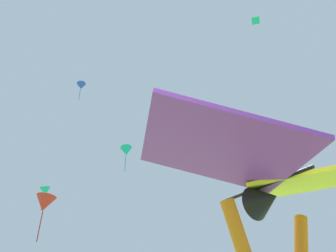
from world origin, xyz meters
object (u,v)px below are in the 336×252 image
distant_kite_teal_low_right (126,151)px  distant_kite_teal_mid_left (256,21)px  distant_kite_blue_mid_right (81,86)px  distant_kite_red_overhead_distant (44,204)px  distant_kite_teal_high_right (45,191)px  held_stunt_kite (272,174)px

distant_kite_teal_low_right → distant_kite_teal_mid_left: (4.89, -14.54, 4.77)m
distant_kite_teal_low_right → distant_kite_blue_mid_right: (-5.04, 0.94, 6.92)m
distant_kite_red_overhead_distant → distant_kite_teal_high_right: 19.13m
held_stunt_kite → distant_kite_teal_low_right: bearing=77.2°
distant_kite_teal_mid_left → distant_kite_red_overhead_distant: bearing=162.8°
distant_kite_teal_low_right → distant_kite_red_overhead_distant: size_ratio=1.24×
held_stunt_kite → distant_kite_red_overhead_distant: distant_kite_red_overhead_distant is taller
distant_kite_blue_mid_right → distant_kite_teal_mid_left: bearing=-57.3°
held_stunt_kite → distant_kite_blue_mid_right: (0.59, 25.70, 19.64)m
distant_kite_blue_mid_right → distant_kite_red_overhead_distant: bearing=-97.5°
distant_kite_teal_mid_left → distant_kite_teal_high_right: bearing=117.3°
distant_kite_teal_mid_left → distant_kite_blue_mid_right: (-9.93, 15.48, 2.15)m
distant_kite_red_overhead_distant → distant_kite_teal_mid_left: bearing=-17.2°
distant_kite_red_overhead_distant → distant_kite_blue_mid_right: 20.00m
distant_kite_red_overhead_distant → distant_kite_blue_mid_right: bearing=82.5°
distant_kite_teal_low_right → distant_kite_blue_mid_right: bearing=169.4°
held_stunt_kite → distant_kite_teal_mid_left: (10.52, 10.22, 17.49)m
distant_kite_blue_mid_right → distant_kite_teal_high_right: 11.28m
distant_kite_red_overhead_distant → distant_kite_teal_high_right: size_ratio=0.83×
distant_kite_red_overhead_distant → distant_kite_teal_low_right: bearing=58.9°
distant_kite_teal_mid_left → distant_kite_teal_high_right: size_ratio=0.24×
distant_kite_red_overhead_distant → distant_kite_teal_high_right: (0.38, 17.97, 6.54)m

